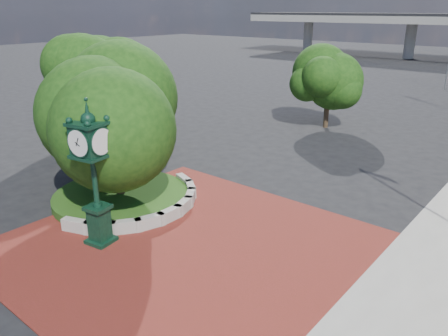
# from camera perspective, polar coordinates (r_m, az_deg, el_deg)

# --- Properties ---
(ground) EXTENTS (200.00, 200.00, 0.00)m
(ground) POSITION_cam_1_polar(r_m,az_deg,el_deg) (17.32, -2.90, -8.66)
(ground) COLOR black
(ground) RESTS_ON ground
(plaza) EXTENTS (12.00, 12.00, 0.04)m
(plaza) POSITION_cam_1_polar(r_m,az_deg,el_deg) (16.69, -5.25, -9.85)
(plaza) COLOR maroon
(plaza) RESTS_ON ground
(planter_wall) EXTENTS (2.96, 6.77, 0.54)m
(planter_wall) POSITION_cam_1_polar(r_m,az_deg,el_deg) (18.95, -9.00, -5.32)
(planter_wall) COLOR #9E9B93
(planter_wall) RESTS_ON ground
(grass_bed) EXTENTS (6.10, 6.10, 0.40)m
(grass_bed) POSITION_cam_1_polar(r_m,az_deg,el_deg) (20.62, -13.24, -3.67)
(grass_bed) COLOR #214E16
(grass_bed) RESTS_ON ground
(tree_planter) EXTENTS (5.20, 5.20, 6.33)m
(tree_planter) POSITION_cam_1_polar(r_m,az_deg,el_deg) (19.50, -14.06, 5.86)
(tree_planter) COLOR #38281C
(tree_planter) RESTS_ON ground
(tree_northwest) EXTENTS (5.60, 5.60, 6.93)m
(tree_northwest) POSITION_cam_1_polar(r_m,az_deg,el_deg) (28.68, -15.82, 10.97)
(tree_northwest) COLOR #38281C
(tree_northwest) RESTS_ON ground
(tree_street) EXTENTS (4.40, 4.40, 5.45)m
(tree_street) POSITION_cam_1_polar(r_m,az_deg,el_deg) (32.85, 13.53, 10.68)
(tree_street) COLOR #38281C
(tree_street) RESTS_ON ground
(post_clock) EXTENTS (1.28, 1.28, 5.44)m
(post_clock) POSITION_cam_1_polar(r_m,az_deg,el_deg) (16.15, -16.69, -0.07)
(post_clock) COLOR black
(post_clock) RESTS_ON ground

